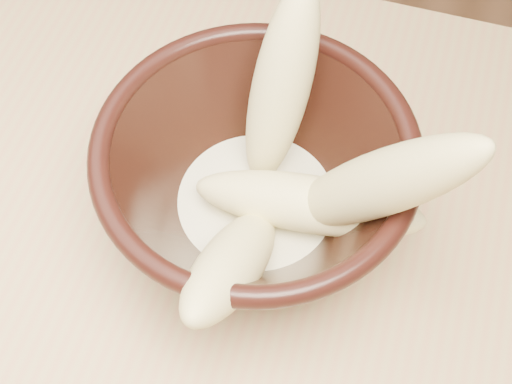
% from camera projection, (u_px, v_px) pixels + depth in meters
% --- Properties ---
extents(table, '(1.20, 0.80, 0.75)m').
position_uv_depth(table, '(69.00, 340.00, 0.62)').
color(table, tan).
rests_on(table, ground).
extents(bowl, '(0.23, 0.23, 0.13)m').
position_uv_depth(bowl, '(256.00, 185.00, 0.53)').
color(bowl, black).
rests_on(bowl, table).
extents(milk_puddle, '(0.13, 0.13, 0.02)m').
position_uv_depth(milk_puddle, '(256.00, 205.00, 0.55)').
color(milk_puddle, beige).
rests_on(milk_puddle, bowl).
extents(banana_upright, '(0.06, 0.11, 0.17)m').
position_uv_depth(banana_upright, '(281.00, 87.00, 0.51)').
color(banana_upright, '#E0D484').
rests_on(banana_upright, bowl).
extents(banana_right, '(0.15, 0.07, 0.19)m').
position_uv_depth(banana_right, '(375.00, 185.00, 0.46)').
color(banana_right, '#E0D484').
rests_on(banana_right, bowl).
extents(banana_across, '(0.17, 0.05, 0.05)m').
position_uv_depth(banana_across, '(308.00, 204.00, 0.51)').
color(banana_across, '#E0D484').
rests_on(banana_across, bowl).
extents(banana_front, '(0.05, 0.15, 0.12)m').
position_uv_depth(banana_front, '(232.00, 264.00, 0.47)').
color(banana_front, '#E0D484').
rests_on(banana_front, bowl).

